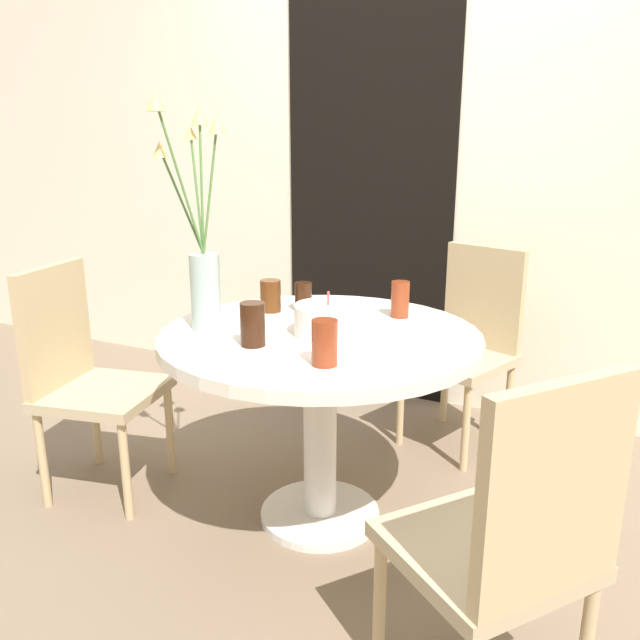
% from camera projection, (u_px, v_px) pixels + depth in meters
% --- Properties ---
extents(ground_plane, '(16.00, 16.00, 0.00)m').
position_uv_depth(ground_plane, '(320.00, 517.00, 2.27)').
color(ground_plane, '#7A6651').
extents(wall_back, '(8.00, 0.05, 2.60)m').
position_uv_depth(wall_back, '(436.00, 147.00, 3.02)').
color(wall_back, beige).
rests_on(wall_back, ground_plane).
extents(doorway_panel, '(0.90, 0.01, 2.05)m').
position_uv_depth(doorway_panel, '(368.00, 202.00, 3.20)').
color(doorway_panel, black).
rests_on(doorway_panel, ground_plane).
extents(dining_table, '(1.07, 1.07, 0.71)m').
position_uv_depth(dining_table, '(320.00, 368.00, 2.11)').
color(dining_table, silver).
rests_on(dining_table, ground_plane).
extents(chair_near_front, '(0.51, 0.51, 0.88)m').
position_uv_depth(chair_near_front, '(469.00, 337.00, 2.76)').
color(chair_near_front, tan).
rests_on(chair_near_front, ground_plane).
extents(chair_far_back, '(0.48, 0.48, 0.88)m').
position_uv_depth(chair_far_back, '(83.00, 370.00, 2.35)').
color(chair_far_back, tan).
rests_on(chair_far_back, ground_plane).
extents(chair_left_flank, '(0.56, 0.56, 0.88)m').
position_uv_depth(chair_left_flank, '(512.00, 536.00, 1.35)').
color(chair_left_flank, tan).
rests_on(chair_left_flank, ground_plane).
extents(birthday_cake, '(0.22, 0.22, 0.15)m').
position_uv_depth(birthday_cake, '(328.00, 320.00, 2.03)').
color(birthday_cake, white).
rests_on(birthday_cake, dining_table).
extents(flower_vase, '(0.21, 0.23, 0.76)m').
position_uv_depth(flower_vase, '(201.00, 248.00, 2.05)').
color(flower_vase, '#9EB2AD').
rests_on(flower_vase, dining_table).
extents(side_plate, '(0.17, 0.17, 0.01)m').
position_uv_depth(side_plate, '(343.00, 310.00, 2.34)').
color(side_plate, white).
rests_on(side_plate, dining_table).
extents(drink_glass_0, '(0.07, 0.07, 0.13)m').
position_uv_depth(drink_glass_0, '(325.00, 343.00, 1.74)').
color(drink_glass_0, maroon).
rests_on(drink_glass_0, dining_table).
extents(drink_glass_1, '(0.08, 0.08, 0.12)m').
position_uv_depth(drink_glass_1, '(271.00, 296.00, 2.32)').
color(drink_glass_1, '#51280F').
rests_on(drink_glass_1, dining_table).
extents(drink_glass_2, '(0.07, 0.07, 0.11)m').
position_uv_depth(drink_glass_2, '(303.00, 297.00, 2.33)').
color(drink_glass_2, '#33190C').
rests_on(drink_glass_2, dining_table).
extents(drink_glass_3, '(0.08, 0.08, 0.14)m').
position_uv_depth(drink_glass_3, '(253.00, 324.00, 1.92)').
color(drink_glass_3, '#33190C').
rests_on(drink_glass_3, dining_table).
extents(drink_glass_4, '(0.07, 0.07, 0.13)m').
position_uv_depth(drink_glass_4, '(400.00, 299.00, 2.24)').
color(drink_glass_4, maroon).
rests_on(drink_glass_4, dining_table).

